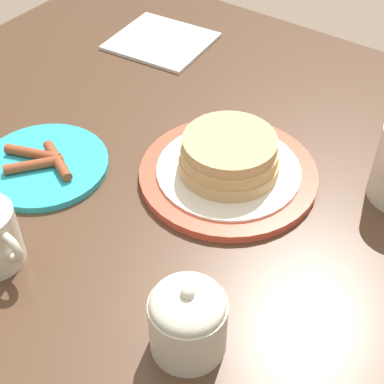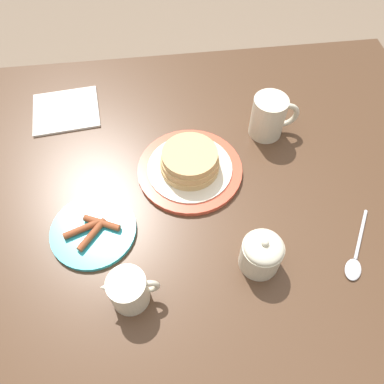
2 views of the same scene
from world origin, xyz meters
TOP-DOWN VIEW (x-y plane):
  - ground_plane at (0.00, 0.00)m, footprint 8.00×8.00m
  - dining_table at (0.00, 0.00)m, footprint 1.22×0.94m
  - pancake_plate at (-0.03, 0.03)m, footprint 0.24×0.24m
  - side_plate_bacon at (-0.24, -0.10)m, footprint 0.18×0.18m
  - coffee_mug at (0.18, 0.13)m, footprint 0.12×0.08m
  - creamer_pitcher at (-0.17, -0.25)m, footprint 0.11×0.07m
  - sugar_bowl at (0.08, -0.21)m, footprint 0.08×0.08m
  - napkin at (-0.32, 0.27)m, footprint 0.18×0.17m
  - spoon at (0.27, -0.22)m, footprint 0.10×0.16m

SIDE VIEW (x-z plane):
  - ground_plane at x=0.00m, z-range 0.00..0.00m
  - dining_table at x=0.00m, z-range 0.25..0.99m
  - napkin at x=-0.32m, z-range 0.74..0.75m
  - spoon at x=0.27m, z-range 0.74..0.75m
  - side_plate_bacon at x=-0.24m, z-range 0.74..0.76m
  - pancake_plate at x=-0.03m, z-range 0.73..0.80m
  - creamer_pitcher at x=-0.17m, z-range 0.74..0.83m
  - sugar_bowl at x=0.08m, z-range 0.74..0.83m
  - coffee_mug at x=0.18m, z-range 0.75..0.85m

